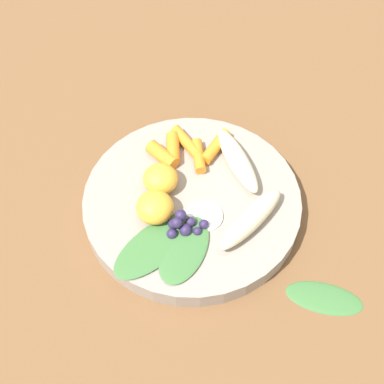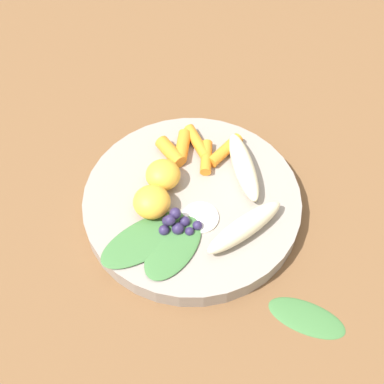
# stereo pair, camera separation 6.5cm
# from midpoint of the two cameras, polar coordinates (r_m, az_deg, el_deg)

# --- Properties ---
(ground_plane) EXTENTS (2.40, 2.40, 0.00)m
(ground_plane) POSITION_cam_midpoint_polar(r_m,az_deg,el_deg) (0.68, 2.74, -1.96)
(ground_plane) COLOR brown
(bowl) EXTENTS (0.28, 0.28, 0.03)m
(bowl) POSITION_cam_midpoint_polar(r_m,az_deg,el_deg) (0.67, 2.78, -1.34)
(bowl) COLOR gray
(bowl) RESTS_ON ground_plane
(banana_peeled_left) EXTENTS (0.11, 0.04, 0.03)m
(banana_peeled_left) POSITION_cam_midpoint_polar(r_m,az_deg,el_deg) (0.68, 8.41, 2.60)
(banana_peeled_left) COLOR beige
(banana_peeled_left) RESTS_ON bowl
(banana_peeled_right) EXTENTS (0.07, 0.11, 0.03)m
(banana_peeled_right) POSITION_cam_midpoint_polar(r_m,az_deg,el_deg) (0.63, 8.77, -4.02)
(banana_peeled_right) COLOR beige
(banana_peeled_right) RESTS_ON bowl
(orange_segment_near) EXTENTS (0.05, 0.05, 0.03)m
(orange_segment_near) POSITION_cam_midpoint_polar(r_m,az_deg,el_deg) (0.64, -1.51, -1.29)
(orange_segment_near) COLOR #F4A833
(orange_segment_near) RESTS_ON bowl
(orange_segment_far) EXTENTS (0.04, 0.04, 0.03)m
(orange_segment_far) POSITION_cam_midpoint_polar(r_m,az_deg,el_deg) (0.66, -0.37, 1.71)
(orange_segment_far) COLOR #F4A833
(orange_segment_far) RESTS_ON bowl
(carrot_front) EXTENTS (0.04, 0.06, 0.02)m
(carrot_front) POSITION_cam_midpoint_polar(r_m,az_deg,el_deg) (0.70, 6.31, 4.41)
(carrot_front) COLOR orange
(carrot_front) RESTS_ON bowl
(carrot_mid_left) EXTENTS (0.05, 0.03, 0.01)m
(carrot_mid_left) POSITION_cam_midpoint_polar(r_m,az_deg,el_deg) (0.69, 4.28, 3.63)
(carrot_mid_left) COLOR orange
(carrot_mid_left) RESTS_ON bowl
(carrot_mid_right) EXTENTS (0.06, 0.02, 0.02)m
(carrot_mid_right) POSITION_cam_midpoint_polar(r_m,az_deg,el_deg) (0.71, 3.22, 5.31)
(carrot_mid_right) COLOR orange
(carrot_mid_right) RESTS_ON bowl
(carrot_rear) EXTENTS (0.05, 0.04, 0.02)m
(carrot_rear) POSITION_cam_midpoint_polar(r_m,az_deg,el_deg) (0.70, 1.62, 4.86)
(carrot_rear) COLOR orange
(carrot_rear) RESTS_ON bowl
(carrot_small) EXTENTS (0.05, 0.03, 0.02)m
(carrot_small) POSITION_cam_midpoint_polar(r_m,az_deg,el_deg) (0.69, 0.32, 4.25)
(carrot_small) COLOR orange
(carrot_small) RESTS_ON bowl
(blueberry_pile) EXTENTS (0.03, 0.05, 0.03)m
(blueberry_pile) POSITION_cam_midpoint_polar(r_m,az_deg,el_deg) (0.63, 1.35, -3.70)
(blueberry_pile) COLOR #2D234C
(blueberry_pile) RESTS_ON bowl
(coconut_shred_patch) EXTENTS (0.05, 0.05, 0.00)m
(coconut_shred_patch) POSITION_cam_midpoint_polar(r_m,az_deg,el_deg) (0.64, 4.11, -2.94)
(coconut_shred_patch) COLOR white
(coconut_shred_patch) RESTS_ON bowl
(kale_leaf_left) EXTENTS (0.09, 0.13, 0.00)m
(kale_leaf_left) POSITION_cam_midpoint_polar(r_m,az_deg,el_deg) (0.62, -2.19, -5.40)
(kale_leaf_left) COLOR #3D7038
(kale_leaf_left) RESTS_ON bowl
(kale_leaf_right) EXTENTS (0.11, 0.11, 0.00)m
(kale_leaf_right) POSITION_cam_midpoint_polar(r_m,az_deg,el_deg) (0.62, 0.97, -6.26)
(kale_leaf_right) COLOR #3D7038
(kale_leaf_right) RESTS_ON bowl
(kale_leaf_stray) EXTENTS (0.09, 0.10, 0.01)m
(kale_leaf_stray) POSITION_cam_midpoint_polar(r_m,az_deg,el_deg) (0.63, 15.49, -13.30)
(kale_leaf_stray) COLOR #3D7038
(kale_leaf_stray) RESTS_ON ground_plane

